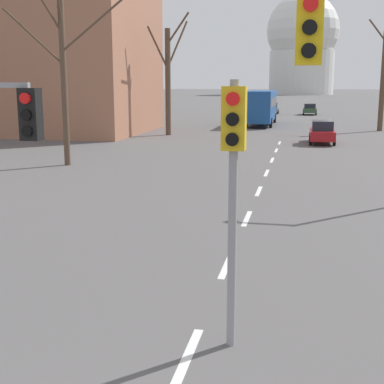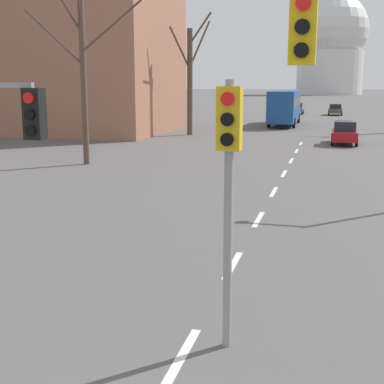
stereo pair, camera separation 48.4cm
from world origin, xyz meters
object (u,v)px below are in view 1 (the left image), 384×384
Objects in this scene: sedan_near_right at (310,109)px; sedan_near_left at (272,108)px; traffic_signal_centre_tall at (233,164)px; sedan_mid_centre at (322,132)px; city_bus at (261,105)px.

sedan_near_left is at bearing 163.40° from sedan_near_right.
traffic_signal_centre_tall is 1.03× the size of sedan_near_right.
traffic_signal_centre_tall is 31.35m from sedan_mid_centre.
sedan_near_right is at bearing -16.60° from sedan_near_left.
sedan_near_right is 0.39× the size of city_bus.
city_bus is (-5.06, -19.81, 1.28)m from sedan_near_right.
traffic_signal_centre_tall is 0.40× the size of city_bus.
traffic_signal_centre_tall is 47.75m from city_bus.
sedan_near_right is (1.79, 67.44, -2.23)m from traffic_signal_centre_tall.
traffic_signal_centre_tall is 1.10× the size of sedan_near_left.
sedan_mid_centre reaches higher than sedan_near_right.
sedan_near_left is at bearing 90.54° from city_bus.
sedan_mid_centre is (2.36, 31.19, -2.18)m from traffic_signal_centre_tall.
city_bus is at bearing -89.46° from sedan_near_left.
sedan_near_right is at bearing 88.48° from traffic_signal_centre_tall.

